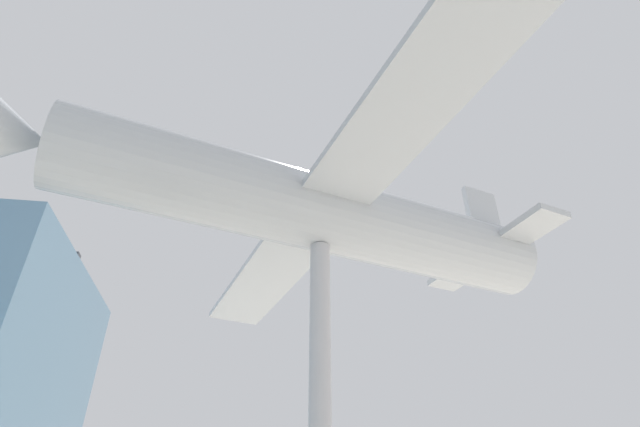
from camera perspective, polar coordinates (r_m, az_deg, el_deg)
name	(u,v)px	position (r m, az deg, el deg)	size (l,w,h in m)	color
support_pylon_central	(320,418)	(10.20, 0.00, -22.35)	(0.45, 0.45, 7.48)	#B7B7BC
suspended_airplane	(310,210)	(11.94, -1.18, 0.35)	(14.54, 13.43, 3.18)	#B2B7BC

